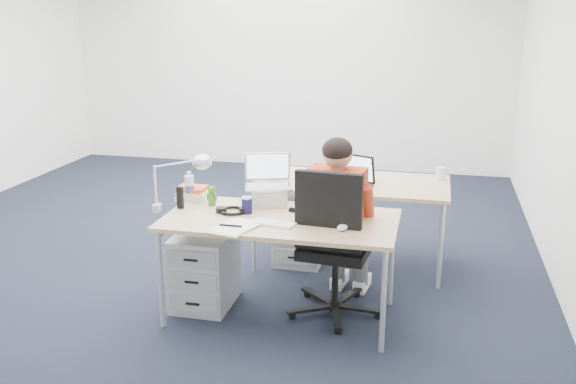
{
  "coord_description": "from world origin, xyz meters",
  "views": [
    {
      "loc": [
        2.02,
        -4.98,
        2.12
      ],
      "look_at": [
        1.02,
        -0.69,
        0.85
      ],
      "focal_mm": 40.0,
      "sensor_mm": 36.0,
      "label": 1
    }
  ],
  "objects_px": {
    "desk_near": "(280,224)",
    "desk_lamp": "(173,182)",
    "bear_figurine": "(212,195)",
    "computer_mouse": "(342,228)",
    "seated_person": "(341,221)",
    "can_koozie": "(247,205)",
    "far_cup": "(441,173)",
    "sunglasses": "(296,211)",
    "desk_far": "(351,187)",
    "drawer_pedestal_near": "(205,269)",
    "book_stack": "(193,193)",
    "drawer_pedestal_far": "(301,230)",
    "cordless_phone": "(180,198)",
    "office_chair": "(334,274)",
    "silver_laptop": "(269,181)",
    "water_bottle": "(190,187)",
    "wireless_keyboard": "(273,223)",
    "dark_laptop": "(347,170)",
    "headphones": "(233,210)"
  },
  "relations": [
    {
      "from": "seated_person",
      "to": "silver_laptop",
      "type": "distance_m",
      "value": 0.6
    },
    {
      "from": "drawer_pedestal_near",
      "to": "silver_laptop",
      "type": "xyz_separation_m",
      "value": [
        0.42,
        0.24,
        0.63
      ]
    },
    {
      "from": "desk_near",
      "to": "sunglasses",
      "type": "xyz_separation_m",
      "value": [
        0.08,
        0.14,
        0.06
      ]
    },
    {
      "from": "desk_near",
      "to": "computer_mouse",
      "type": "relative_size",
      "value": 15.64
    },
    {
      "from": "drawer_pedestal_near",
      "to": "desk_far",
      "type": "bearing_deg",
      "value": 47.71
    },
    {
      "from": "cordless_phone",
      "to": "office_chair",
      "type": "bearing_deg",
      "value": 14.11
    },
    {
      "from": "sunglasses",
      "to": "far_cup",
      "type": "height_order",
      "value": "far_cup"
    },
    {
      "from": "silver_laptop",
      "to": "desk_lamp",
      "type": "relative_size",
      "value": 0.79
    },
    {
      "from": "drawer_pedestal_near",
      "to": "dark_laptop",
      "type": "bearing_deg",
      "value": 43.88
    },
    {
      "from": "water_bottle",
      "to": "far_cup",
      "type": "bearing_deg",
      "value": 30.27
    },
    {
      "from": "drawer_pedestal_near",
      "to": "far_cup",
      "type": "relative_size",
      "value": 5.15
    },
    {
      "from": "seated_person",
      "to": "can_koozie",
      "type": "height_order",
      "value": "seated_person"
    },
    {
      "from": "sunglasses",
      "to": "dark_laptop",
      "type": "bearing_deg",
      "value": 84.02
    },
    {
      "from": "desk_near",
      "to": "can_koozie",
      "type": "distance_m",
      "value": 0.28
    },
    {
      "from": "office_chair",
      "to": "bear_figurine",
      "type": "height_order",
      "value": "office_chair"
    },
    {
      "from": "desk_near",
      "to": "desk_lamp",
      "type": "distance_m",
      "value": 0.8
    },
    {
      "from": "wireless_keyboard",
      "to": "headphones",
      "type": "xyz_separation_m",
      "value": [
        -0.34,
        0.18,
        0.01
      ]
    },
    {
      "from": "far_cup",
      "to": "sunglasses",
      "type": "bearing_deg",
      "value": -130.56
    },
    {
      "from": "desk_lamp",
      "to": "can_koozie",
      "type": "bearing_deg",
      "value": 21.51
    },
    {
      "from": "water_bottle",
      "to": "bear_figurine",
      "type": "relative_size",
      "value": 1.51
    },
    {
      "from": "can_koozie",
      "to": "water_bottle",
      "type": "distance_m",
      "value": 0.53
    },
    {
      "from": "drawer_pedestal_near",
      "to": "water_bottle",
      "type": "height_order",
      "value": "water_bottle"
    },
    {
      "from": "desk_far",
      "to": "bear_figurine",
      "type": "distance_m",
      "value": 1.28
    },
    {
      "from": "desk_near",
      "to": "wireless_keyboard",
      "type": "xyz_separation_m",
      "value": [
        -0.01,
        -0.14,
        0.05
      ]
    },
    {
      "from": "can_koozie",
      "to": "wireless_keyboard",
      "type": "bearing_deg",
      "value": -38.37
    },
    {
      "from": "office_chair",
      "to": "drawer_pedestal_far",
      "type": "xyz_separation_m",
      "value": [
        -0.45,
        0.96,
        -0.04
      ]
    },
    {
      "from": "drawer_pedestal_near",
      "to": "computer_mouse",
      "type": "distance_m",
      "value": 1.16
    },
    {
      "from": "desk_far",
      "to": "silver_laptop",
      "type": "distance_m",
      "value": 0.95
    },
    {
      "from": "dark_laptop",
      "to": "desk_far",
      "type": "bearing_deg",
      "value": 106.63
    },
    {
      "from": "computer_mouse",
      "to": "bear_figurine",
      "type": "xyz_separation_m",
      "value": [
        -1.01,
        0.33,
        0.06
      ]
    },
    {
      "from": "desk_near",
      "to": "computer_mouse",
      "type": "bearing_deg",
      "value": -18.46
    },
    {
      "from": "seated_person",
      "to": "can_koozie",
      "type": "relative_size",
      "value": 10.52
    },
    {
      "from": "can_koozie",
      "to": "desk_near",
      "type": "bearing_deg",
      "value": -12.1
    },
    {
      "from": "sunglasses",
      "to": "book_stack",
      "type": "bearing_deg",
      "value": -177.9
    },
    {
      "from": "seated_person",
      "to": "drawer_pedestal_far",
      "type": "height_order",
      "value": "seated_person"
    },
    {
      "from": "drawer_pedestal_near",
      "to": "water_bottle",
      "type": "bearing_deg",
      "value": 132.02
    },
    {
      "from": "wireless_keyboard",
      "to": "seated_person",
      "type": "bearing_deg",
      "value": 58.83
    },
    {
      "from": "desk_far",
      "to": "desk_near",
      "type": "bearing_deg",
      "value": -107.89
    },
    {
      "from": "bear_figurine",
      "to": "computer_mouse",
      "type": "bearing_deg",
      "value": -31.06
    },
    {
      "from": "wireless_keyboard",
      "to": "dark_laptop",
      "type": "height_order",
      "value": "dark_laptop"
    },
    {
      "from": "can_koozie",
      "to": "desk_far",
      "type": "bearing_deg",
      "value": 59.49
    },
    {
      "from": "desk_near",
      "to": "drawer_pedestal_near",
      "type": "distance_m",
      "value": 0.71
    },
    {
      "from": "dark_laptop",
      "to": "far_cup",
      "type": "relative_size",
      "value": 3.34
    },
    {
      "from": "computer_mouse",
      "to": "sunglasses",
      "type": "height_order",
      "value": "computer_mouse"
    },
    {
      "from": "far_cup",
      "to": "headphones",
      "type": "bearing_deg",
      "value": -138.67
    },
    {
      "from": "desk_far",
      "to": "drawer_pedestal_far",
      "type": "xyz_separation_m",
      "value": [
        -0.43,
        -0.02,
        -0.41
      ]
    },
    {
      "from": "seated_person",
      "to": "book_stack",
      "type": "bearing_deg",
      "value": -172.55
    },
    {
      "from": "can_koozie",
      "to": "bear_figurine",
      "type": "distance_m",
      "value": 0.33
    },
    {
      "from": "wireless_keyboard",
      "to": "far_cup",
      "type": "bearing_deg",
      "value": 65.62
    },
    {
      "from": "drawer_pedestal_far",
      "to": "book_stack",
      "type": "bearing_deg",
      "value": -130.67
    }
  ]
}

